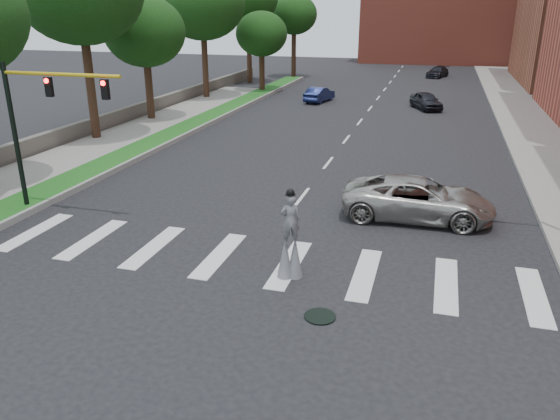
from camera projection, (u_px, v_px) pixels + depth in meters
The scene contains 18 objects.
ground_plane at pixel (244, 272), 18.01m from camera, with size 160.00×160.00×0.00m, color black.
grass_median at pixel (187, 127), 38.96m from camera, with size 2.00×60.00×0.25m, color #175218.
median_curb at pixel (200, 128), 38.68m from camera, with size 0.20×60.00×0.28m, color gray.
sidewalk_left at pixel (62, 160), 30.76m from camera, with size 4.00×60.00×0.18m, color gray.
sidewalk_right at pixel (540, 134), 37.20m from camera, with size 5.00×90.00×0.18m, color gray.
stone_wall at pixel (133, 113), 42.04m from camera, with size 0.50×56.00×1.10m, color #565149.
manhole at pixel (320, 316), 15.42m from camera, with size 0.90×0.90×0.04m, color black.
building_backdrop at pixel (452, 1), 83.43m from camera, with size 26.00×14.00×18.00m, color #BD4F3B.
traffic_signal at pixel (37, 115), 21.81m from camera, with size 5.30×0.23×6.20m.
stilt_performer at pixel (290, 243), 17.31m from camera, with size 0.81×0.65×3.01m.
suv_crossing at pixel (418, 199), 22.32m from camera, with size 2.82×6.11×1.70m, color #ACAAA2.
car_near at pixel (426, 101), 46.26m from camera, with size 1.69×4.19×1.43m, color black.
car_mid at pixel (319, 94), 49.83m from camera, with size 1.43×4.09×1.35m, color #151E4C.
car_far at pixel (438, 72), 67.16m from camera, with size 1.77×4.34×1.26m, color black.
tree_3 at pixel (144, 32), 39.79m from camera, with size 5.97×5.97×9.05m.
tree_4 at pixel (202, 3), 48.94m from camera, with size 7.74×7.74×11.84m.
tree_6 at pixel (261, 34), 53.93m from camera, with size 5.13×5.13×7.86m.
tree_7 at pixel (294, 15), 64.81m from camera, with size 5.50×5.50×9.66m.
Camera 1 is at (5.65, -15.17, 8.25)m, focal length 35.00 mm.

